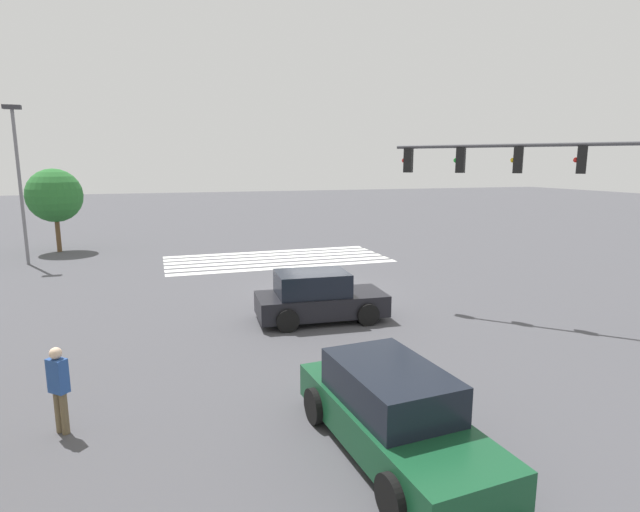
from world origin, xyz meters
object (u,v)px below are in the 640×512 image
(traffic_signal_mast, at_px, (551,180))
(tree_corner_a, at_px, (54,196))
(car_2, at_px, (392,413))
(pedestrian, at_px, (59,386))
(street_light_pole_a, at_px, (19,171))
(car_1, at_px, (318,297))

(traffic_signal_mast, xyz_separation_m, tree_corner_a, (17.47, -19.58, -1.29))
(car_2, relative_size, pedestrian, 2.87)
(traffic_signal_mast, distance_m, street_light_pole_a, 24.24)
(street_light_pole_a, distance_m, tree_corner_a, 4.11)
(car_1, height_order, street_light_pole_a, street_light_pole_a)
(tree_corner_a, bearing_deg, car_1, 121.12)
(car_2, bearing_deg, car_1, 167.53)
(car_2, distance_m, tree_corner_a, 26.85)
(traffic_signal_mast, relative_size, tree_corner_a, 1.26)
(car_1, bearing_deg, street_light_pole_a, 133.90)
(car_2, relative_size, tree_corner_a, 1.02)
(traffic_signal_mast, xyz_separation_m, car_1, (7.02, -2.27, -3.82))
(pedestrian, bearing_deg, car_1, -10.00)
(car_1, relative_size, tree_corner_a, 0.89)
(car_1, relative_size, street_light_pole_a, 0.55)
(car_2, bearing_deg, traffic_signal_mast, 119.77)
(car_1, bearing_deg, tree_corner_a, 125.20)
(car_1, height_order, car_2, car_1)
(street_light_pole_a, bearing_deg, pedestrian, 103.36)
(traffic_signal_mast, xyz_separation_m, pedestrian, (13.88, 2.92, -3.62))
(pedestrian, relative_size, tree_corner_a, 0.36)
(pedestrian, bearing_deg, traffic_signal_mast, -35.23)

